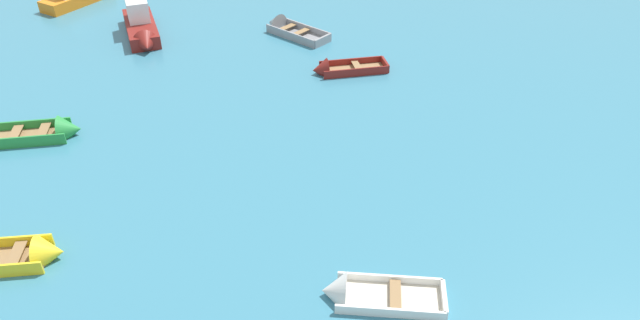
# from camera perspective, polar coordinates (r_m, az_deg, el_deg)

# --- Properties ---
(rowboat_grey_back_row_right) EXTENTS (4.47, 3.25, 1.35)m
(rowboat_grey_back_row_right) POSITION_cam_1_polar(r_m,az_deg,el_deg) (35.57, -3.50, 12.73)
(rowboat_grey_back_row_right) COLOR gray
(rowboat_grey_back_row_right) RESTS_ON ground_plane
(motor_launch_maroon_outer_left) EXTENTS (4.35, 5.57, 2.22)m
(motor_launch_maroon_outer_left) POSITION_cam_1_polar(r_m,az_deg,el_deg) (36.12, -17.04, 12.33)
(motor_launch_maroon_outer_left) COLOR maroon
(motor_launch_maroon_outer_left) RESTS_ON ground_plane
(rowboat_white_far_right) EXTENTS (3.87, 1.83, 1.26)m
(rowboat_white_far_right) POSITION_cam_1_polar(r_m,az_deg,el_deg) (18.13, 3.36, -12.85)
(rowboat_white_far_right) COLOR beige
(rowboat_white_far_right) RESTS_ON ground_plane
(rowboat_yellow_back_row_left) EXTENTS (4.46, 2.64, 1.24)m
(rowboat_yellow_back_row_left) POSITION_cam_1_polar(r_m,az_deg,el_deg) (21.41, -27.02, -8.34)
(rowboat_yellow_back_row_left) COLOR #99754C
(rowboat_yellow_back_row_left) RESTS_ON ground_plane
(rowboat_green_distant_center) EXTENTS (4.64, 2.93, 1.29)m
(rowboat_green_distant_center) POSITION_cam_1_polar(r_m,az_deg,el_deg) (27.64, -24.93, 2.45)
(rowboat_green_distant_center) COLOR #99754C
(rowboat_green_distant_center) RESTS_ON ground_plane
(rowboat_maroon_outer_right) EXTENTS (4.06, 2.70, 1.17)m
(rowboat_maroon_outer_right) POSITION_cam_1_polar(r_m,az_deg,el_deg) (30.50, 1.44, 8.82)
(rowboat_maroon_outer_right) COLOR #99754C
(rowboat_maroon_outer_right) RESTS_ON ground_plane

